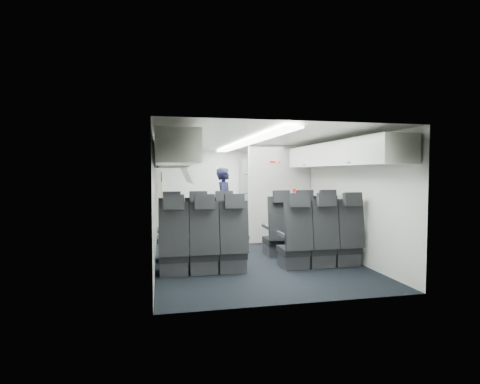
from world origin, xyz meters
name	(u,v)px	position (x,y,z in m)	size (l,w,h in m)	color
cabin_shell	(244,194)	(0.00, 0.00, 1.12)	(3.41, 6.01, 2.16)	black
seat_row_front	(251,235)	(0.00, -0.53, 0.40)	(3.33, 0.56, 1.24)	black
seat_row_mid	(264,245)	(0.00, -1.43, 0.40)	(3.33, 0.56, 1.24)	black
overhead_bin_left_rear	(176,149)	(-1.40, -2.00, 1.86)	(0.53, 1.80, 0.40)	white
overhead_bin_left_front_open	(169,162)	(-1.44, -0.25, 1.74)	(0.64, 1.70, 0.72)	#9E9E93
overhead_bin_right_rear	(365,152)	(1.40, -2.00, 1.86)	(0.53, 1.80, 0.40)	white
overhead_bin_right_front	(317,157)	(1.40, -0.25, 1.86)	(0.53, 1.70, 0.40)	white
bulkhead_partition	(279,194)	(0.98, 0.80, 1.08)	(1.40, 0.15, 2.13)	silver
galley_unit	(256,195)	(0.95, 2.72, 0.95)	(0.85, 0.52, 1.90)	#939399
boarding_door	(159,199)	(-1.64, 1.55, 0.95)	(0.12, 1.27, 1.86)	silver
flight_attendant	(225,203)	(-0.13, 1.49, 0.83)	(0.61, 0.40, 1.67)	black
carry_on_bag	(169,159)	(-1.44, 0.09, 1.80)	(0.43, 0.30, 0.26)	black
papers	(233,195)	(0.06, 1.44, 1.04)	(0.19, 0.02, 0.13)	white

